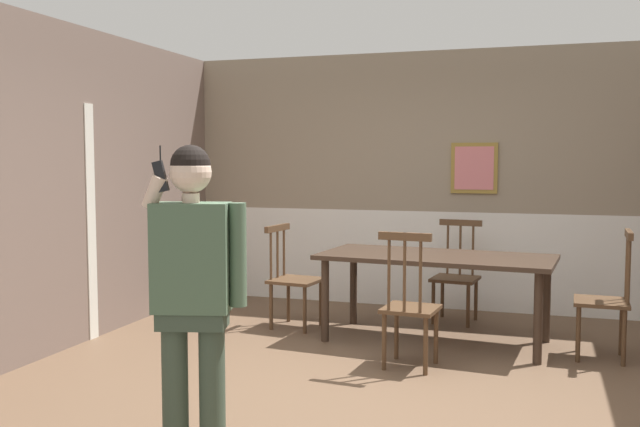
{
  "coord_description": "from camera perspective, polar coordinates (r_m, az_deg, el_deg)",
  "views": [
    {
      "loc": [
        1.14,
        -4.71,
        1.61
      ],
      "look_at": [
        -0.18,
        -0.59,
        1.28
      ],
      "focal_mm": 39.28,
      "sensor_mm": 36.0,
      "label": 1
    }
  ],
  "objects": [
    {
      "name": "chair_at_table_head",
      "position": [
        6.73,
        -2.25,
        -5.26
      ],
      "size": [
        0.5,
        0.5,
        0.98
      ],
      "rotation": [
        0.0,
        0.0,
        4.59
      ],
      "color": "#513823",
      "rests_on": "ground_plane"
    },
    {
      "name": "chair_near_window",
      "position": [
        7.09,
        11.03,
        -4.91
      ],
      "size": [
        0.48,
        0.48,
        1.0
      ],
      "rotation": [
        0.0,
        0.0,
        3.02
      ],
      "color": "#513823",
      "rests_on": "ground_plane"
    },
    {
      "name": "dining_table",
      "position": [
        6.24,
        9.43,
        -4.09
      ],
      "size": [
        2.08,
        1.1,
        0.78
      ],
      "rotation": [
        0.0,
        0.0,
        -0.09
      ],
      "color": "#38281E",
      "rests_on": "ground_plane"
    },
    {
      "name": "room_left_partition",
      "position": [
        6.12,
        -21.82,
        1.94
      ],
      "size": [
        0.13,
        5.73,
        2.76
      ],
      "color": "#756056",
      "rests_on": "ground_plane"
    },
    {
      "name": "ground_plane",
      "position": [
        5.11,
        4.02,
        -13.96
      ],
      "size": [
        6.3,
        6.3,
        0.0
      ],
      "primitive_type": "plane",
      "color": "brown"
    },
    {
      "name": "person_figure",
      "position": [
        3.76,
        -10.27,
        -5.45
      ],
      "size": [
        0.54,
        0.32,
        1.69
      ],
      "rotation": [
        0.0,
        0.0,
        3.41
      ],
      "color": "#3A493A",
      "rests_on": "ground_plane"
    },
    {
      "name": "chair_by_doorway",
      "position": [
        5.46,
        7.3,
        -7.4
      ],
      "size": [
        0.44,
        0.44,
        1.07
      ],
      "rotation": [
        0.0,
        0.0,
        -0.09
      ],
      "color": "#513823",
      "rests_on": "ground_plane"
    },
    {
      "name": "chair_opposite_corner",
      "position": [
        6.11,
        22.31,
        -6.42
      ],
      "size": [
        0.43,
        0.43,
        1.05
      ],
      "rotation": [
        0.0,
        0.0,
        1.53
      ],
      "color": "#513823",
      "rests_on": "ground_plane"
    },
    {
      "name": "room_back_partition",
      "position": [
        7.67,
        9.16,
        2.27
      ],
      "size": [
        5.5,
        0.17,
        2.76
      ],
      "color": "gray",
      "rests_on": "ground_plane"
    }
  ]
}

